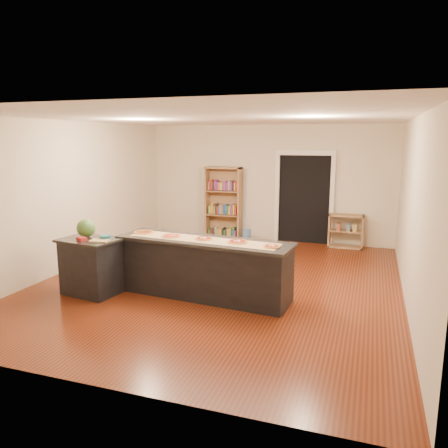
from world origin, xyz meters
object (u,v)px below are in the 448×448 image
(low_shelf, at_px, (346,231))
(kitchen_island, at_px, (204,268))
(bookshelf, at_px, (223,203))
(watermelon, at_px, (86,228))
(side_counter, at_px, (91,266))
(waste_bin, at_px, (246,235))

(low_shelf, bearing_deg, kitchen_island, -115.58)
(bookshelf, relative_size, watermelon, 5.98)
(low_shelf, bearing_deg, watermelon, -130.80)
(bookshelf, height_order, low_shelf, bookshelf)
(kitchen_island, xyz_separation_m, watermelon, (-1.87, -0.38, 0.59))
(side_counter, height_order, watermelon, watermelon)
(bookshelf, distance_m, watermelon, 4.48)
(side_counter, bearing_deg, low_shelf, 59.51)
(bookshelf, bearing_deg, kitchen_island, -75.36)
(side_counter, xyz_separation_m, bookshelf, (0.71, 4.48, 0.44))
(kitchen_island, relative_size, waste_bin, 8.82)
(low_shelf, xyz_separation_m, watermelon, (-3.80, -4.40, 0.67))
(waste_bin, height_order, watermelon, watermelon)
(watermelon, bearing_deg, low_shelf, 49.20)
(kitchen_island, relative_size, side_counter, 3.07)
(watermelon, bearing_deg, bookshelf, 79.42)
(waste_bin, distance_m, watermelon, 4.54)
(waste_bin, bearing_deg, watermelon, -109.56)
(waste_bin, bearing_deg, kitchen_island, -84.24)
(waste_bin, bearing_deg, bookshelf, 162.27)
(kitchen_island, relative_size, watermelon, 9.41)
(low_shelf, bearing_deg, waste_bin, -174.88)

